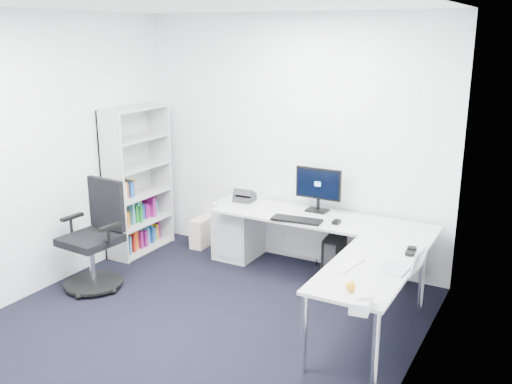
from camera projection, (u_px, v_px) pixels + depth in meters
The scene contains 21 objects.
ground at pixel (180, 339), 4.80m from camera, with size 4.20×4.20×0.00m, color black.
ceiling at pixel (167, 2), 4.07m from camera, with size 4.20×4.20×0.00m, color white.
wall_back at pixel (290, 141), 6.21m from camera, with size 3.60×0.02×2.70m, color white.
wall_left at pixel (17, 160), 5.27m from camera, with size 0.02×4.20×2.70m, color white.
wall_right at pixel (404, 220), 3.60m from camera, with size 0.02×4.20×2.70m, color white.
l_desk at pixel (308, 258), 5.63m from camera, with size 2.29×1.28×0.67m, color silver, non-canonical shape.
drawer_pedestal at pixel (239, 228), 6.51m from camera, with size 0.43×0.54×0.66m, color silver.
bookshelf at pixel (138, 181), 6.55m from camera, with size 0.33×0.85×1.69m, color #B5B7B8, non-canonical shape.
task_chair at pixel (90, 237), 5.63m from camera, with size 0.61×0.61×1.09m, color black, non-canonical shape.
black_pc_tower at pixel (336, 255), 6.04m from camera, with size 0.19×0.44×0.43m, color black.
beige_pc_tower at pixel (203, 232), 6.87m from camera, with size 0.16×0.37×0.35m, color beige.
power_strip at pixel (359, 275), 6.01m from camera, with size 0.36×0.06×0.04m, color silver.
monitor at pixel (318, 189), 5.95m from camera, with size 0.50×0.16×0.48m, color black, non-canonical shape.
black_keyboard at pixel (297, 220), 5.70m from camera, with size 0.50×0.18×0.02m, color black.
mouse at pixel (336, 222), 5.63m from camera, with size 0.06×0.11×0.03m, color black.
desk_phone at pixel (245, 195), 6.36m from camera, with size 0.21×0.21×0.15m, color #2A2A2C, non-canonical shape.
laptop at pixel (395, 256), 4.52m from camera, with size 0.31×0.30×0.22m, color silver, non-canonical shape.
white_keyboard at pixel (349, 265), 4.62m from camera, with size 0.11×0.38×0.01m, color silver.
headphones at pixel (411, 250), 4.88m from camera, with size 0.12×0.19×0.05m, color black, non-canonical shape.
orange_fruit at pixel (351, 287), 4.15m from camera, with size 0.07×0.07×0.07m, color orange.
tissue_box at pixel (361, 303), 3.89m from camera, with size 0.13×0.25×0.09m, color silver.
Camera 1 is at (2.63, -3.44, 2.49)m, focal length 40.00 mm.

